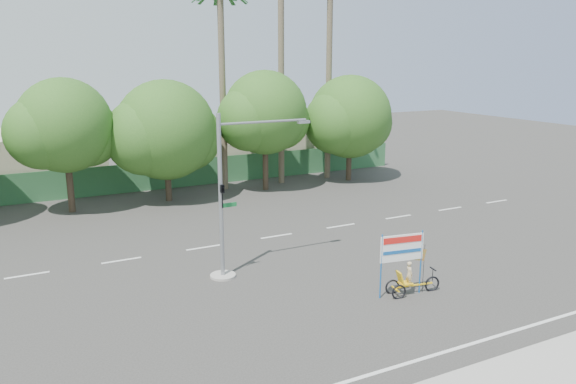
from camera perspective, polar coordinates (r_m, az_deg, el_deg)
name	(u,v)px	position (r m, az deg, el deg)	size (l,w,h in m)	color
ground	(320,300)	(22.18, 3.28, -10.95)	(120.00, 120.00, 0.00)	#33302D
fence	(169,175)	(41.04, -12.00, 1.75)	(38.00, 0.08, 2.00)	#336B3D
building_left	(11,162)	(43.97, -26.33, 2.73)	(12.00, 8.00, 4.00)	beige
building_right	(247,147)	(47.64, -4.16, 4.60)	(14.00, 8.00, 3.60)	beige
tree_left	(64,129)	(35.77, -21.80, 5.96)	(6.66, 5.60, 8.07)	#473828
tree_center	(165,133)	(36.86, -12.40, 5.88)	(7.62, 6.40, 7.85)	#473828
tree_right	(264,116)	(39.12, -2.42, 7.75)	(6.90, 5.80, 8.36)	#473828
tree_far_right	(349,119)	(42.56, 6.25, 7.35)	(7.38, 6.20, 7.94)	#473828
palm_tall	(281,38)	(41.17, -0.71, 15.33)	(3.73, 3.79, 17.45)	#70604C
palm_mid	(329,54)	(43.08, 4.21, 13.80)	(3.73, 3.79, 15.45)	#70604C
palm_short	(222,62)	(39.37, -6.74, 12.99)	(3.73, 3.79, 14.45)	#70604C
traffic_signal	(228,210)	(23.68, -6.11, -1.88)	(4.72, 1.10, 7.00)	gray
trike_billboard	(407,269)	(22.74, 11.96, -7.69)	(2.67, 0.83, 2.65)	black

